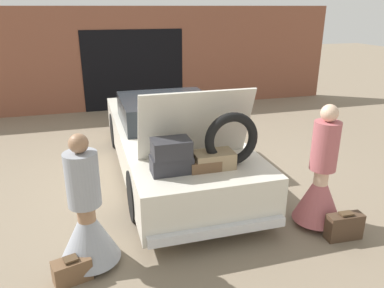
# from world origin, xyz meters

# --- Properties ---
(ground_plane) EXTENTS (40.00, 40.00, 0.00)m
(ground_plane) POSITION_xyz_m (0.00, 0.00, 0.00)
(ground_plane) COLOR #7F705B
(garage_wall_back) EXTENTS (12.00, 0.14, 2.80)m
(garage_wall_back) POSITION_xyz_m (0.00, 4.59, 1.39)
(garage_wall_back) COLOR brown
(garage_wall_back) RESTS_ON ground_plane
(car) EXTENTS (1.85, 5.00, 1.80)m
(car) POSITION_xyz_m (-0.00, -0.02, 0.59)
(car) COLOR silver
(car) RESTS_ON ground_plane
(person_left) EXTENTS (0.68, 0.68, 1.58)m
(person_left) POSITION_xyz_m (-1.48, -2.30, 0.55)
(person_left) COLOR #997051
(person_left) RESTS_ON ground_plane
(person_right) EXTENTS (0.64, 0.64, 1.67)m
(person_right) POSITION_xyz_m (1.48, -2.29, 0.59)
(person_right) COLOR beige
(person_right) RESTS_ON ground_plane
(suitcase_beside_left_person) EXTENTS (0.44, 0.31, 0.29)m
(suitcase_beside_left_person) POSITION_xyz_m (-1.69, -2.55, 0.13)
(suitcase_beside_left_person) COLOR brown
(suitcase_beside_left_person) RESTS_ON ground_plane
(suitcase_beside_right_person) EXTENTS (0.47, 0.20, 0.37)m
(suitcase_beside_right_person) POSITION_xyz_m (1.62, -2.69, 0.17)
(suitcase_beside_right_person) COLOR #473323
(suitcase_beside_right_person) RESTS_ON ground_plane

